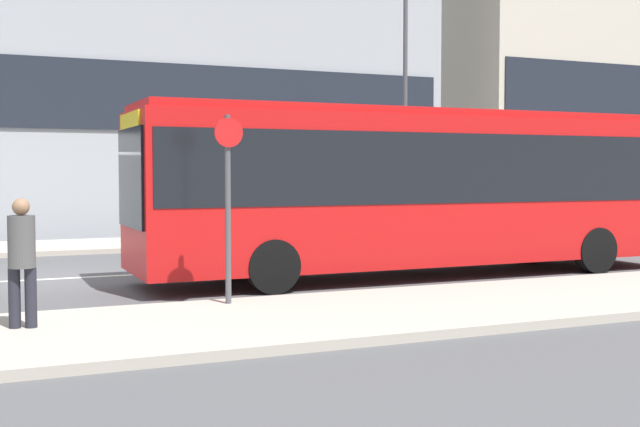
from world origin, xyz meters
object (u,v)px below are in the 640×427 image
pedestrian_near_stop (22,255)px  bus_stop_sign (228,194)px  city_bus (420,182)px  parked_car_1 (608,218)px  parked_car_0 (475,223)px  street_lamp (405,79)px

pedestrian_near_stop → bus_stop_sign: bus_stop_sign is taller
city_bus → pedestrian_near_stop: city_bus is taller
city_bus → parked_car_1: size_ratio=2.86×
parked_car_0 → parked_car_1: (5.33, 0.23, -0.00)m
parked_car_1 → pedestrian_near_stop: 20.61m
parked_car_1 → street_lamp: size_ratio=0.50×
bus_stop_sign → street_lamp: 13.97m
city_bus → parked_car_1: (10.61, 5.91, -1.32)m
parked_car_1 → pedestrian_near_stop: bearing=-153.5°
pedestrian_near_stop → street_lamp: 16.67m
city_bus → bus_stop_sign: bearing=-146.9°
pedestrian_near_stop → parked_car_1: bearing=-139.8°
parked_car_1 → pedestrian_near_stop: pedestrian_near_stop is taller
parked_car_0 → city_bus: bearing=-132.9°
parked_car_1 → pedestrian_near_stop: size_ratio=2.46×
city_bus → street_lamp: size_ratio=1.44×
bus_stop_sign → pedestrian_near_stop: bearing=-165.8°
city_bus → street_lamp: bearing=67.7°
parked_car_1 → bus_stop_sign: bearing=-151.3°
pedestrian_near_stop → bus_stop_sign: size_ratio=0.58×
city_bus → street_lamp: 9.25m
parked_car_0 → pedestrian_near_stop: 15.89m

